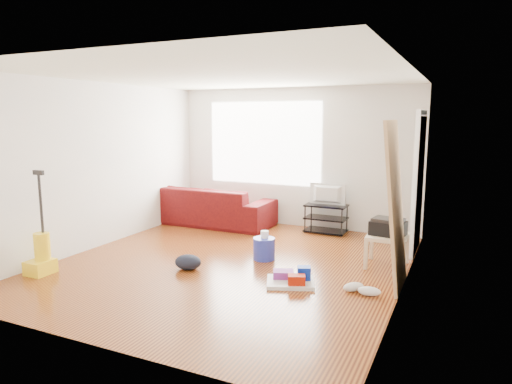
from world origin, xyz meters
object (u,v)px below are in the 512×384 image
at_px(backpack, 188,269).
at_px(vacuum, 41,255).
at_px(cleaning_tray, 292,279).
at_px(tv_stand, 326,218).
at_px(bucket, 264,259).
at_px(side_table, 388,240).
at_px(sofa, 209,223).

xyz_separation_m(backpack, vacuum, (-1.61, -0.92, 0.24)).
bearing_deg(cleaning_tray, tv_stand, 97.47).
bearing_deg(cleaning_tray, backpack, -177.09).
distance_m(cleaning_tray, backpack, 1.43).
relative_size(bucket, vacuum, 0.23).
xyz_separation_m(tv_stand, backpack, (-1.09, -2.66, -0.25)).
bearing_deg(bucket, side_table, 14.51).
bearing_deg(cleaning_tray, side_table, 51.59).
bearing_deg(sofa, vacuum, 81.10).
relative_size(cleaning_tray, backpack, 1.93).
height_order(tv_stand, cleaning_tray, tv_stand).
bearing_deg(backpack, sofa, 105.95).
bearing_deg(cleaning_tray, bucket, 133.10).
distance_m(side_table, backpack, 2.67).
bearing_deg(vacuum, cleaning_tray, 17.48).
relative_size(side_table, backpack, 1.54).
xyz_separation_m(side_table, vacuum, (-3.95, -2.15, -0.12)).
bearing_deg(sofa, backpack, 114.56).
height_order(bucket, vacuum, vacuum).
bearing_deg(bucket, cleaning_tray, -46.90).
bearing_deg(tv_stand, backpack, -111.56).
bearing_deg(side_table, cleaning_tray, -128.41).
distance_m(sofa, backpack, 2.62).
relative_size(bucket, backpack, 0.87).
relative_size(side_table, bucket, 1.78).
bearing_deg(backpack, tv_stand, 59.16).
bearing_deg(tv_stand, sofa, -172.25).
height_order(tv_stand, backpack, tv_stand).
distance_m(side_table, bucket, 1.70).
relative_size(tv_stand, cleaning_tray, 1.04).
relative_size(backpack, vacuum, 0.27).
distance_m(tv_stand, bucket, 1.89).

